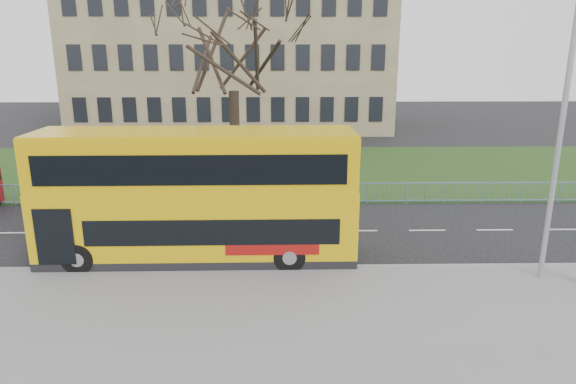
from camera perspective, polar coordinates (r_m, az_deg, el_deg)
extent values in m
plane|color=black|center=(20.22, 0.54, -6.79)|extent=(120.00, 120.00, 0.00)
cube|color=slate|center=(14.19, 1.30, -17.00)|extent=(80.00, 10.50, 0.12)
cube|color=gray|center=(18.77, 0.67, -8.40)|extent=(80.00, 0.20, 0.14)
cube|color=#1D3914|center=(33.88, -0.11, 2.52)|extent=(80.00, 15.40, 0.08)
cube|color=#7F6D50|center=(53.88, -5.99, 14.77)|extent=(30.00, 15.00, 14.00)
cube|color=#D8A909|center=(19.46, -9.86, -3.32)|extent=(11.55, 2.82, 2.14)
cube|color=#D8A909|center=(19.10, -10.04, 0.25)|extent=(11.55, 2.82, 0.37)
cube|color=#D8A909|center=(18.83, -10.20, 3.62)|extent=(11.50, 2.77, 1.92)
cube|color=black|center=(18.05, -8.42, -4.49)|extent=(8.90, 0.10, 0.93)
cube|color=black|center=(17.54, -10.84, 2.38)|extent=(10.61, 0.11, 1.04)
cylinder|color=black|center=(19.70, -22.29, -6.86)|extent=(1.14, 0.31, 1.14)
cylinder|color=black|center=(18.41, 0.16, -7.19)|extent=(1.14, 0.31, 1.14)
cylinder|color=#989AA1|center=(18.70, 27.86, 4.54)|extent=(0.18, 0.18, 9.16)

